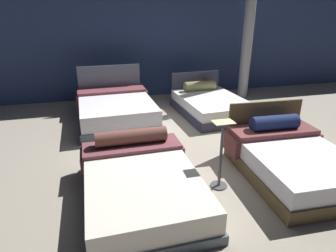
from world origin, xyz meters
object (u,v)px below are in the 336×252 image
object	(u,v)px
bed_1	(291,159)
price_sign	(220,163)
support_pillar	(248,34)
bed_0	(141,183)
bed_2	(116,110)
bed_3	(210,105)

from	to	relation	value
bed_1	price_sign	bearing A→B (deg)	-176.06
bed_1	support_pillar	distance (m)	4.62
bed_0	bed_2	bearing A→B (deg)	90.30
bed_1	price_sign	world-z (taller)	price_sign
price_sign	bed_0	bearing A→B (deg)	178.93
bed_3	bed_0	bearing A→B (deg)	-130.04
bed_1	bed_2	size ratio (longest dim) A/B	0.91
bed_0	support_pillar	world-z (taller)	support_pillar
bed_2	price_sign	bearing A→B (deg)	-70.83
bed_3	support_pillar	xyz separation A→B (m)	(1.50, 1.19, 1.52)
bed_3	bed_1	bearing A→B (deg)	-91.43
bed_0	bed_2	xyz separation A→B (m)	(-0.05, 3.01, 0.05)
bed_2	price_sign	world-z (taller)	bed_2
bed_0	bed_3	distance (m)	3.69
bed_0	bed_3	xyz separation A→B (m)	(2.20, 2.96, -0.00)
bed_2	price_sign	size ratio (longest dim) A/B	2.21
support_pillar	bed_3	bearing A→B (deg)	-141.48
bed_0	bed_3	size ratio (longest dim) A/B	0.99
price_sign	bed_2	bearing A→B (deg)	111.18
support_pillar	bed_2	bearing A→B (deg)	-163.09
bed_1	price_sign	size ratio (longest dim) A/B	2.02
support_pillar	bed_1	bearing A→B (deg)	-108.65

